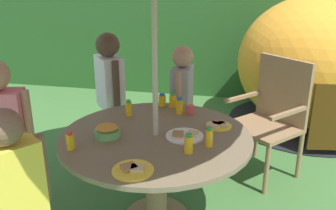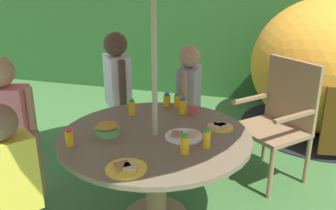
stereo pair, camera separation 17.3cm
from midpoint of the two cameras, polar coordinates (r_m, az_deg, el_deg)
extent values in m
cube|color=#285623|center=(5.56, 5.17, 11.30)|extent=(9.00, 0.70, 1.78)
cylinder|color=#93704C|center=(2.66, -3.75, -11.71)|extent=(0.15, 0.15, 0.65)
cylinder|color=#75664C|center=(2.50, -3.92, -5.03)|extent=(1.31, 1.31, 0.03)
cylinder|color=#B7AD8C|center=(2.36, -4.15, 3.70)|extent=(0.04, 0.04, 2.12)
cylinder|color=#93704C|center=(3.37, 7.32, -6.69)|extent=(0.04, 0.04, 0.44)
cylinder|color=#93704C|center=(3.07, 13.64, -9.94)|extent=(0.04, 0.04, 0.44)
cylinder|color=#93704C|center=(3.65, 12.38, -4.81)|extent=(0.04, 0.04, 0.44)
cylinder|color=#93704C|center=(3.38, 18.57, -7.56)|extent=(0.04, 0.04, 0.44)
cube|color=#93704C|center=(3.26, 13.27, -3.47)|extent=(0.72, 0.71, 0.04)
cube|color=#93704C|center=(3.32, 16.19, 2.27)|extent=(0.42, 0.39, 0.57)
cube|color=#93704C|center=(3.34, 10.41, 1.31)|extent=(0.35, 0.37, 0.03)
cube|color=#93704C|center=(3.04, 17.05, -1.17)|extent=(0.35, 0.37, 0.03)
ellipsoid|color=orange|center=(4.50, 20.66, 6.27)|extent=(1.93, 2.01, 1.51)
cylinder|color=black|center=(4.71, 19.56, -2.57)|extent=(2.06, 2.06, 0.01)
cube|color=#4B310D|center=(3.80, 23.69, -1.88)|extent=(0.47, 0.10, 0.68)
cylinder|color=#595960|center=(4.04, -25.67, -5.69)|extent=(0.28, 0.28, 0.21)
cylinder|color=#3F3F47|center=(3.53, 0.92, -4.60)|extent=(0.07, 0.07, 0.51)
cylinder|color=#3F3F47|center=(3.42, 0.46, -5.45)|extent=(0.07, 0.07, 0.51)
cube|color=#99999E|center=(3.30, 0.73, 2.35)|extent=(0.17, 0.30, 0.43)
cylinder|color=tan|center=(3.45, 1.34, 3.50)|extent=(0.05, 0.05, 0.39)
cylinder|color=tan|center=(3.14, 0.06, 1.82)|extent=(0.05, 0.05, 0.39)
sphere|color=tan|center=(3.22, 0.75, 7.60)|extent=(0.19, 0.19, 0.19)
cylinder|color=#3F3F47|center=(3.56, -10.40, -4.23)|extent=(0.08, 0.08, 0.56)
cylinder|color=#3F3F47|center=(3.44, -9.74, -5.08)|extent=(0.08, 0.08, 0.56)
cube|color=white|center=(3.33, -10.61, 3.46)|extent=(0.34, 0.36, 0.47)
cylinder|color=#4C3828|center=(3.49, -11.49, 4.58)|extent=(0.06, 0.06, 0.42)
cylinder|color=#4C3828|center=(3.15, -9.68, 3.04)|extent=(0.06, 0.06, 0.42)
sphere|color=#4C3828|center=(3.25, -10.99, 9.25)|extent=(0.21, 0.21, 0.21)
cylinder|color=brown|center=(2.93, -26.05, -11.85)|extent=(0.07, 0.07, 0.55)
cylinder|color=brown|center=(2.88, -23.56, -12.03)|extent=(0.07, 0.07, 0.55)
cube|color=#EA727F|center=(2.69, -26.36, -2.70)|extent=(0.35, 0.24, 0.46)
cylinder|color=tan|center=(2.61, -22.88, -2.26)|extent=(0.06, 0.06, 0.42)
cube|color=yellow|center=(2.08, -25.47, -11.03)|extent=(0.30, 0.33, 0.43)
cylinder|color=brown|center=(2.11, -21.30, -9.25)|extent=(0.05, 0.05, 0.38)
sphere|color=brown|center=(1.95, -26.80, -3.20)|extent=(0.19, 0.19, 0.19)
cylinder|color=#66B259|center=(2.50, -11.49, -4.35)|extent=(0.17, 0.17, 0.05)
ellipsoid|color=gold|center=(2.49, -11.56, -3.50)|extent=(0.15, 0.15, 0.04)
cylinder|color=yellow|center=(2.07, -7.94, -10.14)|extent=(0.24, 0.24, 0.01)
cube|color=tan|center=(2.05, -7.26, -9.86)|extent=(0.08, 0.08, 0.02)
cube|color=#9E7547|center=(2.07, -8.56, -9.66)|extent=(0.11, 0.11, 0.02)
cylinder|color=yellow|center=(2.63, 6.10, -3.30)|extent=(0.19, 0.19, 0.01)
cube|color=tan|center=(2.61, 6.70, -3.08)|extent=(0.08, 0.08, 0.02)
cube|color=#9E7547|center=(2.64, 6.00, -2.80)|extent=(0.11, 0.11, 0.02)
cube|color=tan|center=(2.60, 5.42, -3.16)|extent=(0.11, 0.11, 0.02)
cylinder|color=white|center=(2.46, 0.59, -4.89)|extent=(0.26, 0.26, 0.01)
cube|color=tan|center=(2.45, 1.88, -4.50)|extent=(0.09, 0.09, 0.02)
cube|color=#9E7547|center=(2.45, -0.48, -4.56)|extent=(0.07, 0.07, 0.02)
cylinder|color=yellow|center=(2.84, 0.06, -0.27)|extent=(0.06, 0.06, 0.11)
cylinder|color=blue|center=(2.82, 0.06, 0.97)|extent=(0.04, 0.04, 0.02)
cylinder|color=yellow|center=(2.31, 4.35, -5.25)|extent=(0.05, 0.05, 0.11)
cylinder|color=green|center=(2.28, 4.40, -3.77)|extent=(0.03, 0.03, 0.02)
cylinder|color=yellow|center=(2.23, 1.03, -6.27)|extent=(0.05, 0.05, 0.11)
cylinder|color=green|center=(2.20, 1.04, -4.79)|extent=(0.04, 0.04, 0.02)
cylinder|color=yellow|center=(2.81, -7.94, -0.66)|extent=(0.05, 0.05, 0.11)
cylinder|color=green|center=(2.79, -8.01, 0.58)|extent=(0.03, 0.03, 0.02)
cylinder|color=yellow|center=(2.98, -0.92, 0.61)|extent=(0.06, 0.06, 0.10)
cylinder|color=green|center=(2.96, -0.93, 1.69)|extent=(0.04, 0.04, 0.02)
cylinder|color=yellow|center=(3.01, -2.58, 0.68)|extent=(0.06, 0.06, 0.09)
cylinder|color=blue|center=(2.99, -2.60, 1.66)|extent=(0.04, 0.04, 0.02)
cylinder|color=yellow|center=(2.37, -17.10, -5.58)|extent=(0.05, 0.05, 0.10)
cylinder|color=red|center=(2.35, -17.24, -4.28)|extent=(0.04, 0.04, 0.02)
cylinder|color=#E04C47|center=(2.84, 1.80, -0.72)|extent=(0.06, 0.06, 0.07)
camera|label=1|loc=(0.09, -92.01, -0.73)|focal=38.86mm
camera|label=2|loc=(0.09, 87.99, 0.73)|focal=38.86mm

